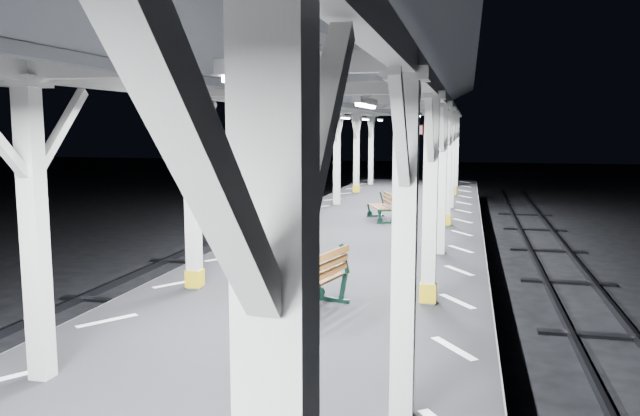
% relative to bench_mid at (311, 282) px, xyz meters
% --- Properties ---
extents(ground, '(120.00, 120.00, 0.00)m').
position_rel_bench_mid_xyz_m(ground, '(-0.36, -0.89, -1.52)').
color(ground, black).
rests_on(ground, ground).
extents(platform, '(6.00, 50.00, 1.00)m').
position_rel_bench_mid_xyz_m(platform, '(-0.36, -0.89, -1.02)').
color(platform, black).
rests_on(platform, ground).
extents(hazard_stripes_left, '(1.00, 48.00, 0.01)m').
position_rel_bench_mid_xyz_m(hazard_stripes_left, '(-2.81, -0.89, -0.51)').
color(hazard_stripes_left, silver).
rests_on(hazard_stripes_left, platform).
extents(hazard_stripes_right, '(1.00, 48.00, 0.01)m').
position_rel_bench_mid_xyz_m(hazard_stripes_right, '(2.09, -0.89, -0.51)').
color(hazard_stripes_right, silver).
rests_on(hazard_stripes_right, platform).
extents(canopy, '(5.40, 49.00, 4.65)m').
position_rel_bench_mid_xyz_m(canopy, '(-0.36, -0.91, 3.04)').
color(canopy, beige).
rests_on(canopy, platform).
extents(bench_mid, '(1.08, 1.89, 0.97)m').
position_rel_bench_mid_xyz_m(bench_mid, '(0.00, 0.00, 0.00)').
color(bench_mid, '#102D23').
rests_on(bench_mid, platform).
extents(bench_far, '(1.03, 1.57, 0.80)m').
position_rel_bench_mid_xyz_m(bench_far, '(-0.23, 9.76, -0.09)').
color(bench_far, '#102D23').
rests_on(bench_far, platform).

